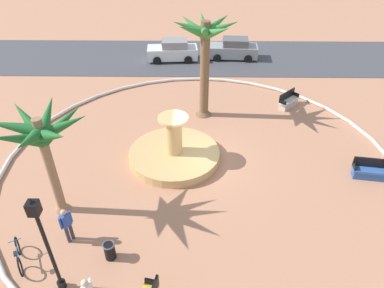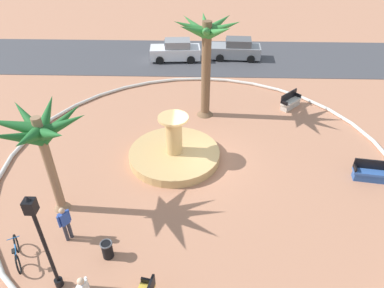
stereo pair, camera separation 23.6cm
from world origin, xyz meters
TOP-DOWN VIEW (x-y plane):
  - ground_plane at (0.00, 0.00)m, footprint 80.00×80.00m
  - plaza_curb at (0.00, 0.00)m, footprint 19.37×19.37m
  - street_asphalt at (0.00, 14.08)m, footprint 48.00×8.00m
  - fountain at (-1.27, 0.18)m, footprint 4.57×4.57m
  - palm_tree_near_fountain at (0.24, 4.62)m, footprint 3.66×3.67m
  - palm_tree_by_curb at (-5.81, -3.43)m, footprint 3.74×3.68m
  - bench_east at (7.98, -1.16)m, footprint 1.66×0.73m
  - bench_west at (5.64, 5.69)m, footprint 1.48×1.49m
  - lamppost at (-4.69, -7.02)m, footprint 0.32×0.32m
  - trash_bin at (-3.29, -5.81)m, footprint 0.46×0.46m
  - bicycle_red_frame at (-6.49, -6.08)m, footprint 0.87×1.54m
  - person_cyclist_helmet at (-4.98, -5.04)m, footprint 0.36×0.45m
  - parked_car_leftmost at (-2.12, 13.41)m, footprint 4.12×2.16m
  - parked_car_second at (2.80, 13.87)m, footprint 4.09×2.09m

SIDE VIEW (x-z plane):
  - ground_plane at x=0.00m, z-range 0.00..0.00m
  - street_asphalt at x=0.00m, z-range 0.00..0.03m
  - plaza_curb at x=0.00m, z-range 0.00..0.20m
  - fountain at x=-1.27m, z-range -0.89..1.56m
  - bench_east at x=7.98m, z-range -0.15..0.85m
  - bench_west at x=5.64m, z-range -0.15..0.85m
  - bicycle_red_frame at x=-6.49m, z-range -0.09..0.86m
  - trash_bin at x=-3.29m, z-range 0.02..0.75m
  - parked_car_leftmost at x=-2.12m, z-range -0.05..1.61m
  - parked_car_second at x=2.80m, z-range -0.05..1.61m
  - person_cyclist_helmet at x=-4.98m, z-range 0.10..1.72m
  - lamppost at x=-4.69m, z-range 0.35..4.50m
  - palm_tree_by_curb at x=-5.81m, z-range 1.38..6.13m
  - palm_tree_near_fountain at x=0.24m, z-range 1.39..7.28m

